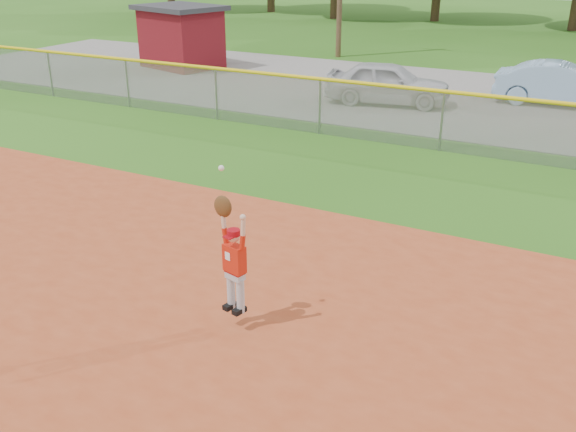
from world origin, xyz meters
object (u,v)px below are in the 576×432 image
Objects in this scene: utility_shed at (181,36)px; ballplayer at (233,256)px; car_white_a at (388,83)px; car_blue at (561,84)px.

ballplayer is (12.36, -15.70, -0.18)m from utility_shed.
ballplayer reaches higher than car_white_a.
car_blue is 2.01× the size of ballplayer.
car_blue is at bearing 0.21° from utility_shed.
car_white_a is at bearing 100.97° from ballplayer.
utility_shed is (-9.77, 2.30, 0.58)m from car_white_a.
ballplayer is at bearing 168.99° from car_blue.
car_white_a is 5.47m from car_blue.
utility_shed is at bearing 128.22° from ballplayer.
car_white_a is 1.96× the size of ballplayer.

